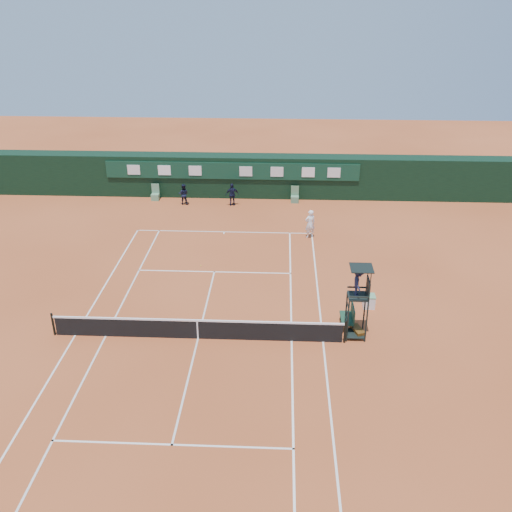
{
  "coord_description": "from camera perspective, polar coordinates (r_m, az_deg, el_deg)",
  "views": [
    {
      "loc": [
        3.53,
        -20.86,
        14.14
      ],
      "look_at": [
        2.28,
        6.0,
        1.2
      ],
      "focal_mm": 40.0,
      "sensor_mm": 36.0,
      "label": 1
    }
  ],
  "objects": [
    {
      "name": "ground",
      "position": [
        25.45,
        -5.82,
        -8.21
      ],
      "size": [
        90.0,
        90.0,
        0.0
      ],
      "primitive_type": "plane",
      "color": "#BC572C",
      "rests_on": "ground"
    },
    {
      "name": "court_lines",
      "position": [
        25.45,
        -5.82,
        -8.2
      ],
      "size": [
        11.05,
        23.85,
        0.01
      ],
      "color": "silver",
      "rests_on": "ground"
    },
    {
      "name": "tennis_net",
      "position": [
        25.17,
        -5.87,
        -7.25
      ],
      "size": [
        12.9,
        0.1,
        1.1
      ],
      "color": "black",
      "rests_on": "ground"
    },
    {
      "name": "back_wall",
      "position": [
        41.72,
        -2.33,
        8.05
      ],
      "size": [
        40.0,
        1.65,
        3.0
      ],
      "color": "black",
      "rests_on": "ground"
    },
    {
      "name": "linesman_chair_left",
      "position": [
        41.75,
        -10.03,
        5.96
      ],
      "size": [
        0.55,
        0.5,
        1.15
      ],
      "color": "#5E9066",
      "rests_on": "ground"
    },
    {
      "name": "linesman_chair_right",
      "position": [
        40.78,
        3.9,
        5.82
      ],
      "size": [
        0.55,
        0.5,
        1.15
      ],
      "color": "#54805E",
      "rests_on": "ground"
    },
    {
      "name": "umpire_chair",
      "position": [
        24.57,
        10.21,
        -3.14
      ],
      "size": [
        0.96,
        0.95,
        3.42
      ],
      "color": "black",
      "rests_on": "ground"
    },
    {
      "name": "player_bench",
      "position": [
        26.14,
        9.32,
        -5.89
      ],
      "size": [
        0.56,
        1.2,
        1.1
      ],
      "color": "#173B27",
      "rests_on": "ground"
    },
    {
      "name": "tennis_bag",
      "position": [
        25.91,
        10.11,
        -7.43
      ],
      "size": [
        0.61,
        0.91,
        0.31
      ],
      "primitive_type": "cube",
      "rotation": [
        0.0,
        0.0,
        0.33
      ],
      "color": "black",
      "rests_on": "ground"
    },
    {
      "name": "cooler",
      "position": [
        27.97,
        11.22,
        -4.45
      ],
      "size": [
        0.57,
        0.57,
        0.65
      ],
      "color": "white",
      "rests_on": "ground"
    },
    {
      "name": "tennis_ball",
      "position": [
        31.6,
        -5.54,
        -0.95
      ],
      "size": [
        0.06,
        0.06,
        0.06
      ],
      "primitive_type": "sphere",
      "color": "yellow",
      "rests_on": "ground"
    },
    {
      "name": "player",
      "position": [
        34.82,
        5.42,
        3.22
      ],
      "size": [
        0.77,
        0.66,
        1.79
      ],
      "primitive_type": "imported",
      "rotation": [
        0.0,
        0.0,
        3.56
      ],
      "color": "white",
      "rests_on": "ground"
    },
    {
      "name": "ball_kid_left",
      "position": [
        40.49,
        -7.26,
        6.15
      ],
      "size": [
        0.76,
        0.61,
        1.47
      ],
      "primitive_type": "imported",
      "rotation": [
        0.0,
        0.0,
        3.06
      ],
      "color": "black",
      "rests_on": "ground"
    },
    {
      "name": "ball_kid_right",
      "position": [
        39.95,
        -2.39,
        6.16
      ],
      "size": [
        1.0,
        0.6,
        1.6
      ],
      "primitive_type": "imported",
      "rotation": [
        0.0,
        0.0,
        3.38
      ],
      "color": "black",
      "rests_on": "ground"
    }
  ]
}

